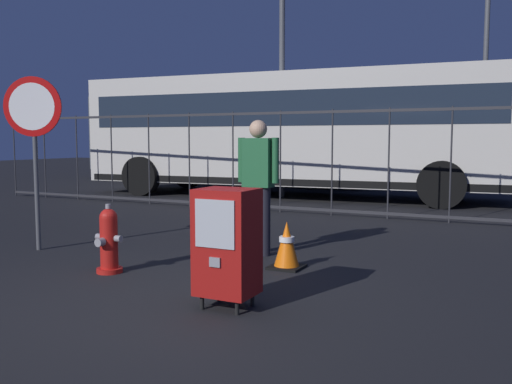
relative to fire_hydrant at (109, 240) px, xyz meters
name	(u,v)px	position (x,y,z in m)	size (l,w,h in m)	color
ground_plane	(163,306)	(1.24, -0.74, -0.35)	(60.00, 60.00, 0.00)	black
fire_hydrant	(109,240)	(0.00, 0.00, 0.00)	(0.33, 0.32, 0.75)	red
newspaper_box_primary	(227,242)	(1.76, -0.53, 0.22)	(0.48, 0.42, 1.02)	black
stop_sign	(34,126)	(-1.67, 0.55, 1.25)	(0.71, 0.31, 2.23)	#4C4F54
pedestrian	(258,179)	(1.04, 1.54, 0.60)	(0.55, 0.22, 1.67)	black
traffic_cone	(287,245)	(1.64, 1.03, -0.09)	(0.36, 0.36, 0.53)	black
fence_barrier	(360,162)	(1.24, 5.36, 0.67)	(18.03, 0.04, 2.00)	#2D2D33
bus_near	(292,129)	(-1.34, 8.36, 1.36)	(10.66, 3.41, 3.00)	beige
bus_far	(227,132)	(-5.23, 11.95, 1.36)	(10.64, 3.31, 3.00)	#4C5156
street_light_near_left	(282,37)	(-1.52, 8.09, 3.59)	(0.32, 0.32, 6.77)	#4C4F54
street_light_near_right	(486,45)	(2.83, 12.26, 3.70)	(0.32, 0.32, 6.98)	#4C4F54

